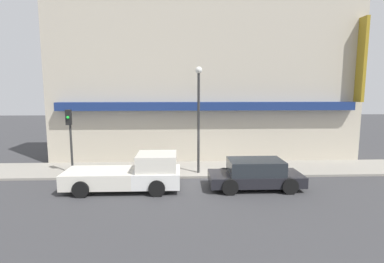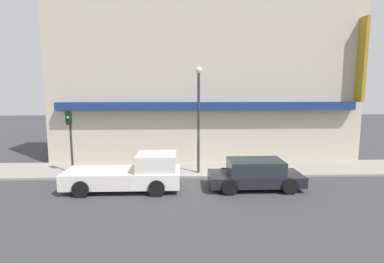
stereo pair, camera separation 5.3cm
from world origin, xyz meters
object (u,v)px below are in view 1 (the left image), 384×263
at_px(fire_hydrant, 159,167).
at_px(parked_car, 255,174).
at_px(street_lamp, 199,108).
at_px(traffic_light, 70,130).
at_px(pickup_truck, 131,174).

bearing_deg(fire_hydrant, parked_car, -25.83).
distance_m(parked_car, street_lamp, 4.59).
xyz_separation_m(street_lamp, traffic_light, (-6.86, 0.04, -1.16)).
distance_m(street_lamp, traffic_light, 6.96).
height_order(parked_car, street_lamp, street_lamp).
relative_size(fire_hydrant, street_lamp, 0.13).
bearing_deg(parked_car, street_lamp, 136.48).
bearing_deg(pickup_truck, fire_hydrant, 66.26).
xyz_separation_m(parked_car, street_lamp, (-2.55, 2.34, 3.00)).
xyz_separation_m(pickup_truck, parked_car, (5.85, 0.00, -0.08)).
bearing_deg(street_lamp, traffic_light, 179.70).
relative_size(parked_car, traffic_light, 1.25).
bearing_deg(street_lamp, fire_hydrant, -178.66).
distance_m(pickup_truck, parked_car, 5.85).
relative_size(pickup_truck, fire_hydrant, 7.32).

